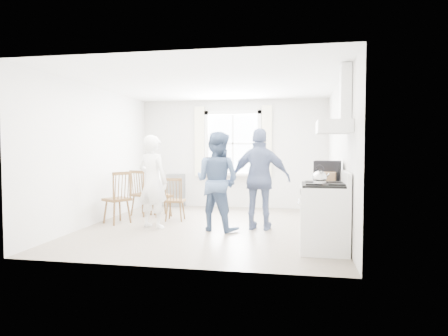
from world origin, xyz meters
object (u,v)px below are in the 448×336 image
windsor_chair_a (174,195)px  person_right (260,179)px  windsor_chair_c (120,192)px  person_mid (217,181)px  low_cabinet (326,211)px  windsor_chair_b (139,188)px  person_left (153,182)px  gas_stove (324,217)px  stereo_stack (327,172)px

windsor_chair_a → person_right: 1.84m
windsor_chair_c → person_mid: bearing=-6.6°
low_cabinet → windsor_chair_a: (-2.83, 1.08, 0.08)m
windsor_chair_b → person_left: person_left is taller
person_left → low_cabinet: bearing=-168.6°
gas_stove → stereo_stack: bearing=82.9°
person_mid → person_right: size_ratio=0.96×
gas_stove → person_left: bearing=159.3°
gas_stove → person_right: bearing=127.8°
stereo_stack → windsor_chair_c: (-3.78, 0.59, -0.46)m
low_cabinet → windsor_chair_c: (-3.75, 0.64, 0.17)m
stereo_stack → windsor_chair_b: bearing=158.6°
gas_stove → windsor_chair_a: size_ratio=1.29×
low_cabinet → windsor_chair_b: windsor_chair_b is taller
stereo_stack → person_left: person_left is taller
gas_stove → person_mid: bearing=147.5°
low_cabinet → stereo_stack: stereo_stack is taller
stereo_stack → person_left: 3.07m
low_cabinet → person_left: size_ratio=0.54×
gas_stove → windsor_chair_c: bearing=160.0°
windsor_chair_a → gas_stove: bearing=-32.9°
stereo_stack → low_cabinet: bearing=-116.4°
gas_stove → stereo_stack: (0.09, 0.75, 0.59)m
windsor_chair_c → person_right: person_right is taller
windsor_chair_c → person_right: size_ratio=0.56×
low_cabinet → person_left: person_left is taller
low_cabinet → person_right: size_ratio=0.50×
low_cabinet → gas_stove: bearing=-95.7°
windsor_chair_b → windsor_chair_a: bearing=-26.0°
windsor_chair_a → person_right: size_ratio=0.48×
gas_stove → person_mid: 2.12m
low_cabinet → stereo_stack: bearing=63.6°
windsor_chair_b → person_right: size_ratio=0.55×
windsor_chair_b → person_left: bearing=-57.2°
windsor_chair_a → low_cabinet: bearing=-20.9°
gas_stove → person_mid: size_ratio=0.65×
windsor_chair_a → person_mid: person_mid is taller
windsor_chair_c → person_right: (2.67, -0.03, 0.28)m
windsor_chair_c → windsor_chair_b: bearing=88.3°
low_cabinet → windsor_chair_b: 4.03m
person_left → person_right: size_ratio=0.93×
gas_stove → windsor_chair_a: (-2.76, 1.78, 0.04)m
stereo_stack → person_mid: (-1.85, 0.37, -0.21)m
gas_stove → low_cabinet: bearing=84.3°
stereo_stack → person_right: person_right is taller
stereo_stack → windsor_chair_b: size_ratio=0.46×
gas_stove → person_left: person_left is taller
windsor_chair_a → person_left: 0.76m
windsor_chair_c → person_left: person_left is taller
person_right → person_left: bearing=9.6°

